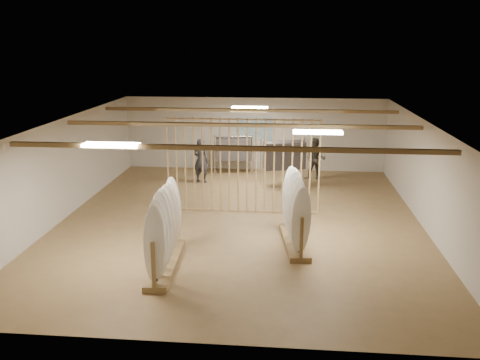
# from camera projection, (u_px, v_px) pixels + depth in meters

# --- Properties ---
(floor) EXTENTS (12.00, 12.00, 0.00)m
(floor) POSITION_uv_depth(u_px,v_px,m) (240.00, 221.00, 14.25)
(floor) COLOR olive
(floor) RESTS_ON ground
(ceiling) EXTENTS (12.00, 12.00, 0.00)m
(ceiling) POSITION_uv_depth(u_px,v_px,m) (240.00, 122.00, 13.51)
(ceiling) COLOR gray
(ceiling) RESTS_ON ground
(wall_back) EXTENTS (12.00, 0.00, 12.00)m
(wall_back) POSITION_uv_depth(u_px,v_px,m) (254.00, 134.00, 19.64)
(wall_back) COLOR beige
(wall_back) RESTS_ON ground
(wall_front) EXTENTS (12.00, 0.00, 12.00)m
(wall_front) POSITION_uv_depth(u_px,v_px,m) (205.00, 267.00, 8.12)
(wall_front) COLOR beige
(wall_front) RESTS_ON ground
(wall_left) EXTENTS (0.00, 12.00, 12.00)m
(wall_left) POSITION_uv_depth(u_px,v_px,m) (64.00, 169.00, 14.32)
(wall_left) COLOR beige
(wall_left) RESTS_ON ground
(wall_right) EXTENTS (0.00, 12.00, 12.00)m
(wall_right) POSITION_uv_depth(u_px,v_px,m) (428.00, 177.00, 13.43)
(wall_right) COLOR beige
(wall_right) RESTS_ON ground
(ceiling_slats) EXTENTS (9.50, 6.12, 0.10)m
(ceiling_slats) POSITION_uv_depth(u_px,v_px,m) (240.00, 125.00, 13.53)
(ceiling_slats) COLOR olive
(ceiling_slats) RESTS_ON ground
(light_panels) EXTENTS (1.20, 0.35, 0.06)m
(light_panels) POSITION_uv_depth(u_px,v_px,m) (240.00, 124.00, 13.52)
(light_panels) COLOR white
(light_panels) RESTS_ON ground
(bamboo_partition) EXTENTS (4.45, 0.05, 2.78)m
(bamboo_partition) POSITION_uv_depth(u_px,v_px,m) (243.00, 166.00, 14.65)
(bamboo_partition) COLOR tan
(bamboo_partition) RESTS_ON ground
(poster) EXTENTS (1.40, 0.03, 0.90)m
(poster) POSITION_uv_depth(u_px,v_px,m) (254.00, 129.00, 19.57)
(poster) COLOR teal
(poster) RESTS_ON ground
(rack_left) EXTENTS (0.62, 2.59, 1.80)m
(rack_left) POSITION_uv_depth(u_px,v_px,m) (165.00, 241.00, 11.23)
(rack_left) COLOR olive
(rack_left) RESTS_ON floor
(rack_right) EXTENTS (0.78, 2.32, 1.83)m
(rack_right) POSITION_uv_depth(u_px,v_px,m) (295.00, 221.00, 12.46)
(rack_right) COLOR olive
(rack_right) RESTS_ON floor
(clothing_rack_a) EXTENTS (1.38, 0.53, 1.49)m
(clothing_rack_a) POSITION_uv_depth(u_px,v_px,m) (233.00, 149.00, 19.00)
(clothing_rack_a) COLOR silver
(clothing_rack_a) RESTS_ON floor
(clothing_rack_b) EXTENTS (1.50, 0.77, 1.66)m
(clothing_rack_b) POSITION_uv_depth(u_px,v_px,m) (284.00, 156.00, 17.42)
(clothing_rack_b) COLOR silver
(clothing_rack_b) RESTS_ON floor
(shopper_a) EXTENTS (0.75, 0.60, 1.79)m
(shopper_a) POSITION_uv_depth(u_px,v_px,m) (201.00, 158.00, 17.96)
(shopper_a) COLOR #2A2B32
(shopper_a) RESTS_ON floor
(shopper_b) EXTENTS (0.98, 0.84, 1.74)m
(shopper_b) POSITION_uv_depth(u_px,v_px,m) (315.00, 157.00, 18.23)
(shopper_b) COLOR #343228
(shopper_b) RESTS_ON floor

